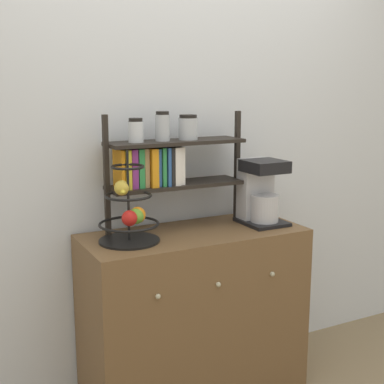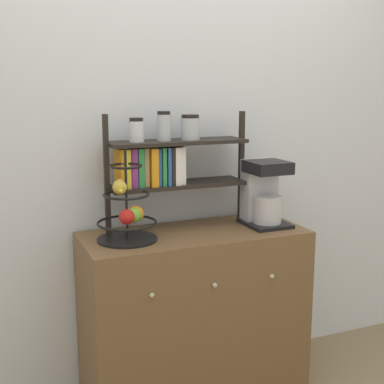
{
  "view_description": "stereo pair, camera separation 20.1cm",
  "coord_description": "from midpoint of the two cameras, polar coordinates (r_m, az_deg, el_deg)",
  "views": [
    {
      "loc": [
        -1.18,
        -2.01,
        1.58
      ],
      "look_at": [
        -0.01,
        0.24,
        1.07
      ],
      "focal_mm": 50.0,
      "sensor_mm": 36.0,
      "label": 1
    },
    {
      "loc": [
        -1.0,
        -2.1,
        1.58
      ],
      "look_at": [
        -0.01,
        0.24,
        1.07
      ],
      "focal_mm": 50.0,
      "sensor_mm": 36.0,
      "label": 2
    }
  ],
  "objects": [
    {
      "name": "wall_back",
      "position": [
        2.8,
        0.04,
        5.7
      ],
      "size": [
        7.0,
        0.05,
        2.6
      ],
      "primitive_type": "cube",
      "color": "silver",
      "rests_on": "ground_plane"
    },
    {
      "name": "sideboard",
      "position": [
        2.78,
        2.34,
        -12.93
      ],
      "size": [
        1.1,
        0.49,
        0.87
      ],
      "color": "brown",
      "rests_on": "ground_plane"
    },
    {
      "name": "coffee_maker",
      "position": [
        2.78,
        9.68,
        -0.09
      ],
      "size": [
        0.21,
        0.25,
        0.33
      ],
      "color": "black",
      "rests_on": "sideboard"
    },
    {
      "name": "fruit_stand",
      "position": [
        2.47,
        -4.59,
        -2.14
      ],
      "size": [
        0.28,
        0.28,
        0.42
      ],
      "color": "black",
      "rests_on": "sideboard"
    },
    {
      "name": "shelf_hutch",
      "position": [
        2.63,
        -0.85,
        3.48
      ],
      "size": [
        0.74,
        0.2,
        0.59
      ],
      "color": "black",
      "rests_on": "sideboard"
    }
  ]
}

